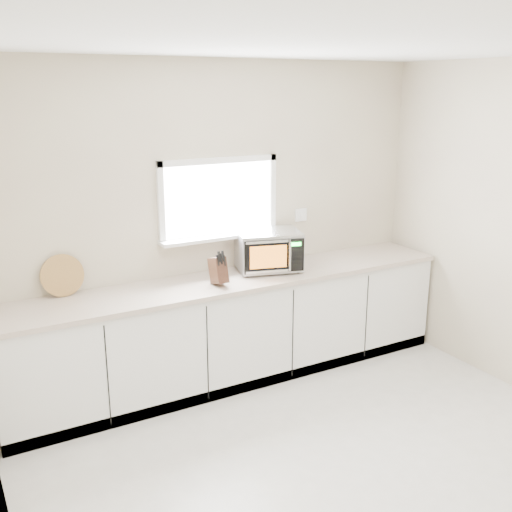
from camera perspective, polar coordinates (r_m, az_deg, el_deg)
ground at (r=4.19m, az=9.50°, el=-20.60°), size 4.00×4.00×0.00m
back_wall at (r=5.19m, az=-3.60°, el=3.48°), size 4.00×0.17×2.70m
cabinets at (r=5.22m, az=-2.01°, el=-7.09°), size 3.92×0.60×0.88m
countertop at (r=5.05m, az=-2.01°, el=-2.32°), size 3.92×0.64×0.04m
microwave at (r=5.21m, az=1.18°, el=0.61°), size 0.63×0.55×0.35m
knife_block at (r=4.84m, az=-3.61°, el=-1.33°), size 0.11×0.21×0.30m
cutting_board at (r=4.80m, az=-17.97°, el=-1.77°), size 0.33×0.08×0.33m
coffee_grinder at (r=5.46m, az=3.39°, el=0.30°), size 0.13×0.13×0.19m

